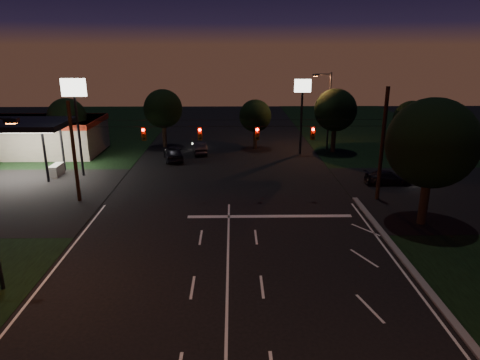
{
  "coord_description": "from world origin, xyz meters",
  "views": [
    {
      "loc": [
        0.32,
        -17.42,
        11.96
      ],
      "look_at": [
        0.81,
        10.87,
        3.0
      ],
      "focal_mm": 32.0,
      "sensor_mm": 36.0,
      "label": 1
    }
  ],
  "objects_px": {
    "utility_pole_right": "(377,199)",
    "car_cross": "(388,178)",
    "car_oncoming_a": "(173,153)",
    "car_oncoming_b": "(200,148)",
    "tree_right_near": "(431,144)"
  },
  "relations": [
    {
      "from": "car_oncoming_a",
      "to": "car_cross",
      "type": "xyz_separation_m",
      "value": [
        20.37,
        -8.62,
        -0.18
      ]
    },
    {
      "from": "utility_pole_right",
      "to": "car_cross",
      "type": "relative_size",
      "value": 2.15
    },
    {
      "from": "car_oncoming_a",
      "to": "car_oncoming_b",
      "type": "relative_size",
      "value": 1.17
    },
    {
      "from": "tree_right_near",
      "to": "car_oncoming_b",
      "type": "xyz_separation_m",
      "value": [
        -17.03,
        20.45,
        -5.02
      ]
    },
    {
      "from": "utility_pole_right",
      "to": "car_cross",
      "type": "bearing_deg",
      "value": 59.74
    },
    {
      "from": "car_oncoming_a",
      "to": "car_cross",
      "type": "distance_m",
      "value": 22.12
    },
    {
      "from": "utility_pole_right",
      "to": "car_oncoming_a",
      "type": "distance_m",
      "value": 22.01
    },
    {
      "from": "car_oncoming_b",
      "to": "car_cross",
      "type": "xyz_separation_m",
      "value": [
        17.76,
        -11.75,
        -0.05
      ]
    },
    {
      "from": "tree_right_near",
      "to": "car_cross",
      "type": "xyz_separation_m",
      "value": [
        0.73,
        8.7,
        -5.07
      ]
    },
    {
      "from": "car_oncoming_a",
      "to": "car_oncoming_b",
      "type": "distance_m",
      "value": 4.07
    },
    {
      "from": "car_oncoming_b",
      "to": "car_cross",
      "type": "distance_m",
      "value": 21.29
    },
    {
      "from": "utility_pole_right",
      "to": "car_oncoming_a",
      "type": "height_order",
      "value": "utility_pole_right"
    },
    {
      "from": "utility_pole_right",
      "to": "car_cross",
      "type": "xyz_separation_m",
      "value": [
        2.26,
        3.87,
        0.61
      ]
    },
    {
      "from": "utility_pole_right",
      "to": "tree_right_near",
      "type": "distance_m",
      "value": 7.61
    },
    {
      "from": "utility_pole_right",
      "to": "car_oncoming_b",
      "type": "relative_size",
      "value": 2.26
    }
  ]
}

